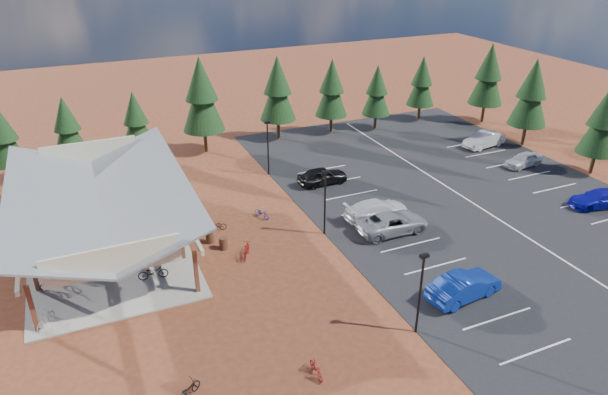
# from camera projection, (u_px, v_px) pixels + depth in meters

# --- Properties ---
(ground) EXTENTS (140.00, 140.00, 0.00)m
(ground) POSITION_uv_depth(u_px,v_px,m) (271.00, 262.00, 37.07)
(ground) COLOR #5E2B18
(ground) RESTS_ON ground
(asphalt_lot) EXTENTS (27.00, 44.00, 0.04)m
(asphalt_lot) POSITION_uv_depth(u_px,v_px,m) (462.00, 196.00, 46.16)
(asphalt_lot) COLOR black
(asphalt_lot) RESTS_ON ground
(concrete_pad) EXTENTS (10.60, 18.60, 0.10)m
(concrete_pad) POSITION_uv_depth(u_px,v_px,m) (108.00, 243.00, 39.20)
(concrete_pad) COLOR gray
(concrete_pad) RESTS_ON ground
(bike_pavilion) EXTENTS (11.65, 19.40, 4.97)m
(bike_pavilion) POSITION_uv_depth(u_px,v_px,m) (99.00, 196.00, 37.53)
(bike_pavilion) COLOR #512C17
(bike_pavilion) RESTS_ON concrete_pad
(lamp_post_0) EXTENTS (0.50, 0.25, 5.14)m
(lamp_post_0) POSITION_uv_depth(u_px,v_px,m) (421.00, 288.00, 29.33)
(lamp_post_0) COLOR black
(lamp_post_0) RESTS_ON ground
(lamp_post_1) EXTENTS (0.50, 0.25, 5.14)m
(lamp_post_1) POSITION_uv_depth(u_px,v_px,m) (325.00, 198.00, 39.19)
(lamp_post_1) COLOR black
(lamp_post_1) RESTS_ON ground
(lamp_post_2) EXTENTS (0.50, 0.25, 5.14)m
(lamp_post_2) POSITION_uv_depth(u_px,v_px,m) (268.00, 144.00, 49.04)
(lamp_post_2) COLOR black
(lamp_post_2) RESTS_ON ground
(trash_bin_0) EXTENTS (0.60, 0.60, 0.90)m
(trash_bin_0) POSITION_uv_depth(u_px,v_px,m) (223.00, 243.00, 38.41)
(trash_bin_0) COLOR #4D2A1B
(trash_bin_0) RESTS_ON ground
(trash_bin_1) EXTENTS (0.60, 0.60, 0.90)m
(trash_bin_1) POSITION_uv_depth(u_px,v_px,m) (210.00, 237.00, 39.20)
(trash_bin_1) COLOR #4D2A1B
(trash_bin_1) RESTS_ON ground
(pine_1) EXTENTS (3.02, 3.02, 7.04)m
(pine_1) POSITION_uv_depth(u_px,v_px,m) (4.00, 136.00, 47.09)
(pine_1) COLOR #382314
(pine_1) RESTS_ON ground
(pine_2) EXTENTS (3.08, 3.08, 7.18)m
(pine_2) POSITION_uv_depth(u_px,v_px,m) (67.00, 126.00, 49.26)
(pine_2) COLOR #382314
(pine_2) RESTS_ON ground
(pine_3) EXTENTS (3.02, 3.02, 7.04)m
(pine_3) POSITION_uv_depth(u_px,v_px,m) (136.00, 120.00, 51.20)
(pine_3) COLOR #382314
(pine_3) RESTS_ON ground
(pine_4) EXTENTS (4.17, 4.17, 9.72)m
(pine_4) POSITION_uv_depth(u_px,v_px,m) (202.00, 95.00, 52.91)
(pine_4) COLOR #382314
(pine_4) RESTS_ON ground
(pine_5) EXTENTS (3.84, 3.84, 8.95)m
(pine_5) POSITION_uv_depth(u_px,v_px,m) (278.00, 89.00, 56.65)
(pine_5) COLOR #382314
(pine_5) RESTS_ON ground
(pine_6) EXTENTS (3.54, 3.54, 8.24)m
(pine_6) POSITION_uv_depth(u_px,v_px,m) (332.00, 88.00, 58.61)
(pine_6) COLOR #382314
(pine_6) RESTS_ON ground
(pine_7) EXTENTS (3.14, 3.14, 7.32)m
(pine_7) POSITION_uv_depth(u_px,v_px,m) (377.00, 90.00, 59.91)
(pine_7) COLOR #382314
(pine_7) RESTS_ON ground
(pine_8) EXTENTS (3.25, 3.25, 7.57)m
(pine_8) POSITION_uv_depth(u_px,v_px,m) (422.00, 81.00, 62.88)
(pine_8) COLOR #382314
(pine_8) RESTS_ON ground
(pine_11) EXTENTS (3.53, 3.53, 8.23)m
(pine_11) POSITION_uv_depth(u_px,v_px,m) (603.00, 121.00, 48.47)
(pine_11) COLOR #382314
(pine_11) RESTS_ON ground
(pine_12) EXTENTS (3.90, 3.90, 9.08)m
(pine_12) POSITION_uv_depth(u_px,v_px,m) (532.00, 93.00, 55.04)
(pine_12) COLOR #382314
(pine_12) RESTS_ON ground
(pine_13) EXTENTS (3.92, 3.92, 9.13)m
(pine_13) POSITION_uv_depth(u_px,v_px,m) (489.00, 75.00, 61.76)
(pine_13) COLOR #382314
(pine_13) RESTS_ON ground
(bike_0) EXTENTS (1.73, 0.68, 0.89)m
(bike_0) POSITION_uv_depth(u_px,v_px,m) (54.00, 282.00, 33.99)
(bike_0) COLOR black
(bike_0) RESTS_ON concrete_pad
(bike_1) EXTENTS (1.74, 0.95, 1.01)m
(bike_1) POSITION_uv_depth(u_px,v_px,m) (86.00, 272.00, 34.88)
(bike_1) COLOR #93959B
(bike_1) RESTS_ON concrete_pad
(bike_2) EXTENTS (1.81, 0.91, 0.91)m
(bike_2) POSITION_uv_depth(u_px,v_px,m) (86.00, 238.00, 38.84)
(bike_2) COLOR navy
(bike_2) RESTS_ON concrete_pad
(bike_3) EXTENTS (1.55, 0.81, 0.90)m
(bike_3) POSITION_uv_depth(u_px,v_px,m) (53.00, 203.00, 43.91)
(bike_3) COLOR maroon
(bike_3) RESTS_ON concrete_pad
(bike_4) EXTENTS (1.98, 0.92, 1.01)m
(bike_4) POSITION_uv_depth(u_px,v_px,m) (153.00, 272.00, 34.90)
(bike_4) COLOR black
(bike_4) RESTS_ON concrete_pad
(bike_5) EXTENTS (1.73, 0.69, 1.01)m
(bike_5) POSITION_uv_depth(u_px,v_px,m) (157.00, 236.00, 38.99)
(bike_5) COLOR gray
(bike_5) RESTS_ON concrete_pad
(bike_6) EXTENTS (1.82, 0.89, 0.92)m
(bike_6) POSITION_uv_depth(u_px,v_px,m) (153.00, 218.00, 41.55)
(bike_6) COLOR navy
(bike_6) RESTS_ON concrete_pad
(bike_7) EXTENTS (1.78, 0.55, 1.06)m
(bike_7) POSITION_uv_depth(u_px,v_px,m) (134.00, 187.00, 46.43)
(bike_7) COLOR maroon
(bike_7) RESTS_ON concrete_pad
(bike_9) EXTENTS (1.31, 1.65, 1.00)m
(bike_9) POSITION_uv_depth(u_px,v_px,m) (45.00, 319.00, 30.84)
(bike_9) COLOR gray
(bike_9) RESTS_ON ground
(bike_11) EXTENTS (0.45, 1.51, 0.91)m
(bike_11) POSITION_uv_depth(u_px,v_px,m) (316.00, 369.00, 27.44)
(bike_11) COLOR maroon
(bike_11) RESTS_ON ground
(bike_12) EXTENTS (1.75, 1.48, 0.90)m
(bike_12) POSITION_uv_depth(u_px,v_px,m) (187.00, 391.00, 26.10)
(bike_12) COLOR black
(bike_12) RESTS_ON ground
(bike_14) EXTENTS (1.11, 1.66, 0.82)m
(bike_14) POSITION_uv_depth(u_px,v_px,m) (262.00, 213.00, 42.61)
(bike_14) COLOR navy
(bike_14) RESTS_ON ground
(bike_15) EXTENTS (1.32, 1.84, 1.09)m
(bike_15) POSITION_uv_depth(u_px,v_px,m) (246.00, 250.00, 37.42)
(bike_15) COLOR maroon
(bike_15) RESTS_ON ground
(bike_16) EXTENTS (1.63, 0.94, 0.81)m
(bike_16) POSITION_uv_depth(u_px,v_px,m) (216.00, 225.00, 40.82)
(bike_16) COLOR black
(bike_16) RESTS_ON ground
(car_1) EXTENTS (5.18, 2.37, 1.65)m
(car_1) POSITION_uv_depth(u_px,v_px,m) (464.00, 286.00, 33.07)
(car_1) COLOR navy
(car_1) RESTS_ON asphalt_lot
(car_2) EXTENTS (5.55, 2.63, 1.53)m
(car_2) POSITION_uv_depth(u_px,v_px,m) (392.00, 223.00, 40.40)
(car_2) COLOR gray
(car_2) RESTS_ON asphalt_lot
(car_3) EXTENTS (5.25, 2.16, 1.52)m
(car_3) POSITION_uv_depth(u_px,v_px,m) (377.00, 210.00, 42.29)
(car_3) COLOR silver
(car_3) RESTS_ON asphalt_lot
(car_4) EXTENTS (4.54, 1.92, 1.53)m
(car_4) POSITION_uv_depth(u_px,v_px,m) (322.00, 176.00, 48.07)
(car_4) COLOR black
(car_4) RESTS_ON asphalt_lot
(car_7) EXTENTS (5.12, 2.91, 1.40)m
(car_7) POSITION_uv_depth(u_px,v_px,m) (599.00, 199.00, 44.13)
(car_7) COLOR #0E0D9E
(car_7) RESTS_ON asphalt_lot
(car_8) EXTENTS (4.14, 2.04, 1.36)m
(car_8) POSITION_uv_depth(u_px,v_px,m) (523.00, 160.00, 51.69)
(car_8) COLOR #B1B4BB
(car_8) RESTS_ON asphalt_lot
(car_9) EXTENTS (4.99, 2.39, 1.58)m
(car_9) POSITION_uv_depth(u_px,v_px,m) (484.00, 140.00, 56.29)
(car_9) COLOR silver
(car_9) RESTS_ON asphalt_lot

